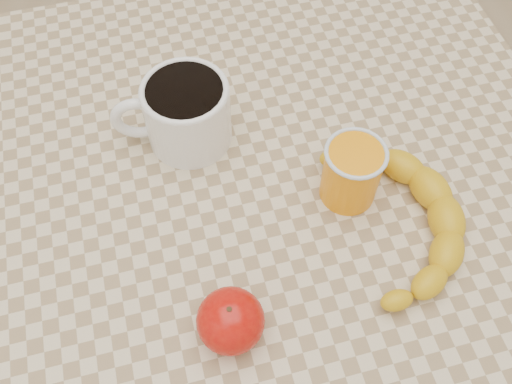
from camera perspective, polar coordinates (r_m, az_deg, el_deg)
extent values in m
plane|color=tan|center=(1.35, 0.00, -17.73)|extent=(3.00, 3.00, 0.00)
cube|color=beige|center=(0.67, 0.00, -1.83)|extent=(0.80, 0.80, 0.04)
cube|color=#946D4B|center=(0.71, 0.00, -3.87)|extent=(0.74, 0.74, 0.06)
cylinder|color=#946D4B|center=(1.20, -20.96, -0.51)|extent=(0.05, 0.05, 0.71)
cylinder|color=#946D4B|center=(1.25, 11.61, 6.48)|extent=(0.05, 0.05, 0.71)
cylinder|color=white|center=(0.68, -6.84, 7.72)|extent=(0.11, 0.11, 0.08)
cylinder|color=black|center=(0.65, -7.18, 9.86)|extent=(0.09, 0.09, 0.01)
torus|color=white|center=(0.64, -7.21, 10.07)|extent=(0.10, 0.10, 0.01)
torus|color=white|center=(0.68, -11.72, 7.20)|extent=(0.07, 0.02, 0.06)
cylinder|color=orange|center=(0.63, 9.51, 1.82)|extent=(0.06, 0.06, 0.08)
torus|color=silver|center=(0.60, 10.03, 3.87)|extent=(0.07, 0.07, 0.00)
ellipsoid|color=#A60705|center=(0.56, -2.56, -12.74)|extent=(0.08, 0.08, 0.06)
cylinder|color=#382311|center=(0.53, -2.67, -11.81)|extent=(0.01, 0.01, 0.01)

